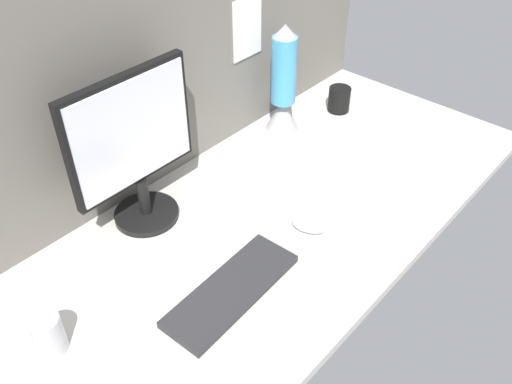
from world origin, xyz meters
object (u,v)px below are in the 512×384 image
keyboard (232,290)px  mug_steel (48,334)px  mouse (309,225)px  mug_black_travel (339,99)px  monitor (134,146)px  lava_lamp (283,87)px

keyboard → mug_steel: mug_steel is taller
keyboard → mug_steel: (-37.32, 18.70, 3.90)cm
mouse → mug_black_travel: (57.88, 30.55, 2.77)cm
keyboard → mug_black_travel: mug_black_travel is taller
mouse → mug_steel: bearing=145.2°
monitor → keyboard: bearing=-96.5°
keyboard → lava_lamp: (65.50, 38.12, 14.56)cm
mug_black_travel → lava_lamp: lava_lamp is taller
keyboard → lava_lamp: size_ratio=1.00×
monitor → mouse: monitor is taller
mug_black_travel → lava_lamp: 26.40cm
mug_steel → mug_black_travel: 125.92cm
mug_steel → mug_black_travel: size_ratio=1.10×
monitor → lava_lamp: size_ratio=1.17×
keyboard → lava_lamp: bearing=27.4°
mug_black_travel → keyboard: bearing=-161.1°
monitor → mug_black_travel: bearing=-5.2°
keyboard → lava_lamp: 77.17cm
monitor → mug_black_travel: monitor is taller
keyboard → mug_steel: size_ratio=3.78×
monitor → mug_steel: (-41.59, -18.99, -18.67)cm
mouse → lava_lamp: lava_lamp is taller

